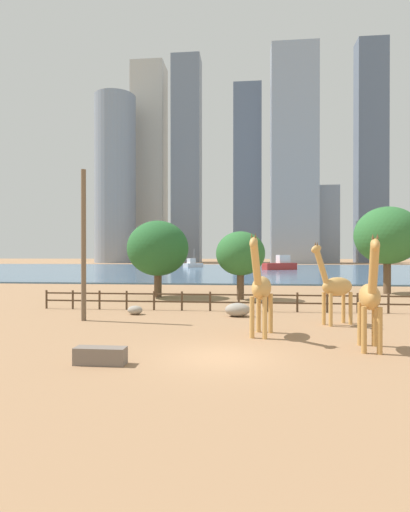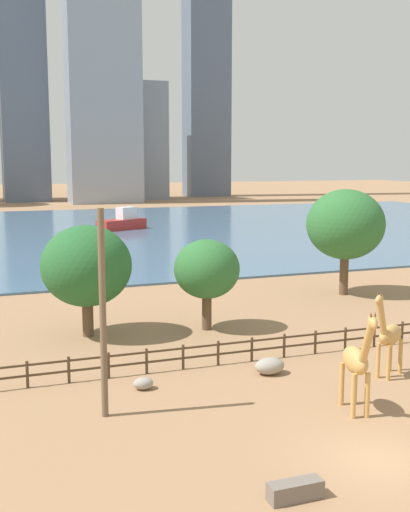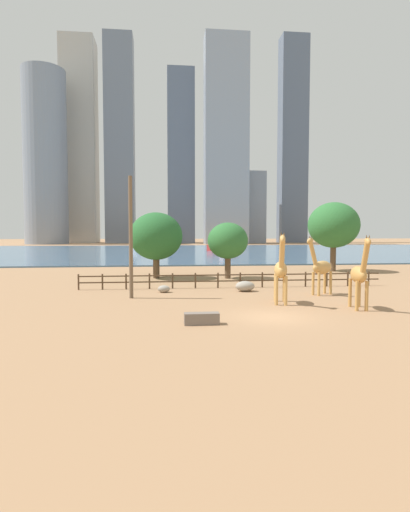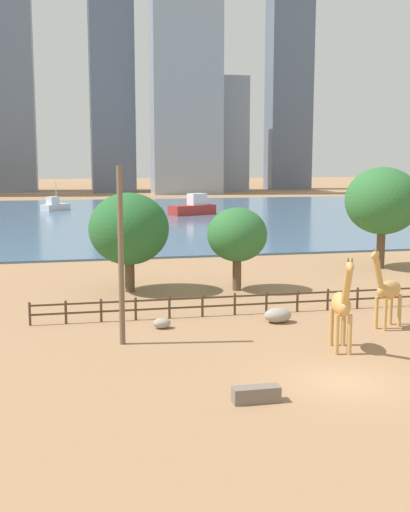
{
  "view_description": "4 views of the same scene",
  "coord_description": "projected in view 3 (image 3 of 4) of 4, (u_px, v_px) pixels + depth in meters",
  "views": [
    {
      "loc": [
        0.94,
        -14.86,
        3.88
      ],
      "look_at": [
        -2.49,
        19.42,
        3.67
      ],
      "focal_mm": 28.0,
      "sensor_mm": 36.0,
      "label": 1
    },
    {
      "loc": [
        -13.4,
        -18.08,
        10.62
      ],
      "look_at": [
        1.37,
        21.34,
        4.33
      ],
      "focal_mm": 45.0,
      "sensor_mm": 36.0,
      "label": 2
    },
    {
      "loc": [
        -6.05,
        -21.56,
        4.73
      ],
      "look_at": [
        -0.55,
        30.62,
        1.64
      ],
      "focal_mm": 28.0,
      "sensor_mm": 36.0,
      "label": 3
    },
    {
      "loc": [
        -10.81,
        -23.43,
        9.04
      ],
      "look_at": [
        -2.05,
        17.26,
        2.73
      ],
      "focal_mm": 45.0,
      "sensor_mm": 36.0,
      "label": 4
    }
  ],
  "objects": [
    {
      "name": "skyline_block_right",
      "position": [
        226.0,
        141.0,
        162.78
      ],
      "size": [
        17.81,
        8.37,
        84.21
      ],
      "primitive_type": "cube",
      "color": "#939EAD",
      "rests_on": "ground"
    },
    {
      "name": "feeding_trough",
      "position": [
        202.0,
        319.0,
        20.52
      ],
      "size": [
        1.8,
        0.6,
        0.6
      ],
      "primitive_type": "cube",
      "color": "#72665B",
      "rests_on": "ground"
    },
    {
      "name": "tree_left_large",
      "position": [
        156.0,
        236.0,
        41.19
      ],
      "size": [
        5.45,
        5.45,
        6.81
      ],
      "color": "brown",
      "rests_on": "ground"
    },
    {
      "name": "boat_ferry",
      "position": [
        223.0,
        246.0,
        100.15
      ],
      "size": [
        8.08,
        5.7,
        3.36
      ],
      "rotation": [
        0.0,
        0.0,
        3.57
      ],
      "color": "#B22D28",
      "rests_on": "harbor_water"
    },
    {
      "name": "boulder_near_fence",
      "position": [
        245.0,
        286.0,
        32.04
      ],
      "size": [
        1.54,
        1.11,
        0.83
      ],
      "primitive_type": "ellipsoid",
      "color": "gray",
      "rests_on": "ground"
    },
    {
      "name": "skyline_tower_short",
      "position": [
        293.0,
        141.0,
        187.0
      ],
      "size": [
        12.5,
        8.49,
        95.27
      ],
      "primitive_type": "cube",
      "color": "slate",
      "rests_on": "ground"
    },
    {
      "name": "skyline_block_central",
      "position": [
        248.0,
        208.0,
        179.87
      ],
      "size": [
        13.08,
        15.53,
        31.4
      ],
      "primitive_type": "cube",
      "color": "gray",
      "rests_on": "ground"
    },
    {
      "name": "skyline_block_wide",
      "position": [
        45.0,
        158.0,
        163.81
      ],
      "size": [
        17.37,
        17.37,
        70.75
      ],
      "primitive_type": "cylinder",
      "color": "gray",
      "rests_on": "ground"
    },
    {
      "name": "skyline_tower_needle",
      "position": [
        181.0,
        158.0,
        174.63
      ],
      "size": [
        11.66,
        9.13,
        75.14
      ],
      "primitive_type": "cube",
      "color": "slate",
      "rests_on": "ground"
    },
    {
      "name": "boulder_by_pole",
      "position": [
        164.0,
        289.0,
        31.49
      ],
      "size": [
        0.95,
        0.75,
        0.56
      ],
      "primitive_type": "ellipsoid",
      "color": "gray",
      "rests_on": "ground"
    },
    {
      "name": "skyline_tower_glass",
      "position": [
        120.0,
        141.0,
        177.94
      ],
      "size": [
        12.68,
        10.44,
        91.43
      ],
      "primitive_type": "cube",
      "color": "slate",
      "rests_on": "ground"
    },
    {
      "name": "giraffe_tall",
      "position": [
        281.0,
        270.0,
        26.34
      ],
      "size": [
        1.34,
        3.27,
        4.77
      ],
      "rotation": [
        0.0,
        0.0,
        4.47
      ],
      "color": "tan",
      "rests_on": "ground"
    },
    {
      "name": "ground_plane",
      "position": [
        187.0,
        251.0,
        101.74
      ],
      "size": [
        400.0,
        400.0,
        0.0
      ],
      "primitive_type": "plane",
      "color": "#9E7551"
    },
    {
      "name": "tree_center_broad",
      "position": [
        228.0,
        241.0,
        40.91
      ],
      "size": [
        4.14,
        4.14,
        5.76
      ],
      "color": "brown",
      "rests_on": "ground"
    },
    {
      "name": "utility_pole",
      "position": [
        131.0,
        238.0,
        28.5
      ],
      "size": [
        0.28,
        0.28,
        8.74
      ],
      "primitive_type": "cylinder",
      "color": "brown",
      "rests_on": "ground"
    },
    {
      "name": "giraffe_young",
      "position": [
        359.0,
        275.0,
        24.43
      ],
      "size": [
        1.13,
        2.95,
        4.61
      ],
      "rotation": [
        0.0,
        0.0,
        4.54
      ],
      "color": "#C18C47",
      "rests_on": "ground"
    },
    {
      "name": "harbor_water",
      "position": [
        188.0,
        251.0,
        98.76
      ],
      "size": [
        180.0,
        86.0,
        0.2
      ],
      "primitive_type": "cube",
      "color": "#476B8C",
      "rests_on": "ground"
    },
    {
      "name": "enclosure_fence",
      "position": [
        232.0,
        279.0,
        34.17
      ],
      "size": [
        26.12,
        0.14,
        1.3
      ],
      "color": "#4C3826",
      "rests_on": "ground"
    },
    {
      "name": "boat_sailboat",
      "position": [
        138.0,
        246.0,
        110.93
      ],
      "size": [
        5.1,
        5.47,
        4.96
      ],
      "rotation": [
        0.0,
        0.0,
        0.86
      ],
      "color": "silver",
      "rests_on": "harbor_water"
    },
    {
      "name": "skyline_block_left",
      "position": [
        80.0,
        142.0,
        183.44
      ],
      "size": [
        15.11,
        13.42,
        92.5
      ],
      "primitive_type": "cube",
      "color": "#B7B2A8",
      "rests_on": "ground"
    },
    {
      "name": "tree_right_tall",
      "position": [
        334.0,
        225.0,
        48.42
      ],
      "size": [
        6.15,
        6.15,
        8.4
      ],
      "color": "brown",
      "rests_on": "ground"
    },
    {
      "name": "giraffe_companion",
      "position": [
        321.0,
        267.0,
        30.15
      ],
      "size": [
        2.69,
        1.82,
        4.51
      ],
      "rotation": [
        0.0,
        0.0,
        3.65
      ],
      "color": "tan",
      "rests_on": "ground"
    }
  ]
}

